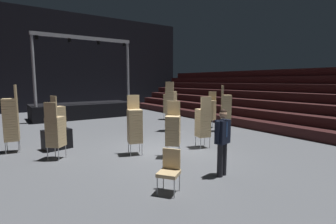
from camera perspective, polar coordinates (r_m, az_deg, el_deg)
The scene contains 17 objects.
ground_plane at distance 9.10m, azimuth -1.45°, elevation -8.82°, with size 22.00×30.00×0.10m, color #515459.
arena_end_wall at distance 22.91m, azimuth -22.59°, elevation 10.44°, with size 22.00×0.30×8.00m, color black.
bleacher_bank_right at distance 15.57m, azimuth 23.27°, elevation 3.31°, with size 5.25×24.00×3.15m.
stage_riser at distance 17.86m, azimuth -18.65°, elevation 0.73°, with size 6.27×2.59×5.14m.
man_with_tie at distance 6.61m, azimuth 12.18°, elevation -5.83°, with size 0.57×0.31×1.73m.
chair_stack_front_left at distance 8.61m, azimuth -23.96°, elevation -3.84°, with size 0.62×0.62×1.79m.
chair_stack_front_right at distance 13.44m, azimuth 9.59°, elevation 0.58°, with size 0.59×0.59×1.88m.
chair_stack_mid_left at distance 12.52m, azimuth 12.89°, elevation 0.80°, with size 0.62×0.62×2.22m.
chair_stack_mid_right at distance 8.42m, azimuth -7.49°, elevation -2.94°, with size 0.54×0.54×1.96m.
chair_stack_mid_centre at distance 15.94m, azimuth -0.09°, elevation 1.98°, with size 0.62×0.62×2.05m.
chair_stack_rear_left at distance 12.03m, azimuth -23.41°, elevation -0.87°, with size 0.57×0.57×1.79m.
chair_stack_rear_right at distance 9.31m, azimuth 7.87°, elevation -2.25°, with size 0.52×0.52×1.88m.
chair_stack_rear_centre at distance 12.28m, azimuth 0.69°, elevation 1.25°, with size 0.61×0.61×2.39m.
chair_stack_aisle_left at distance 10.08m, azimuth -31.80°, elevation -1.34°, with size 0.50×0.50×2.31m.
chair_stack_aisle_right at distance 8.06m, azimuth 1.12°, elevation -3.94°, with size 0.62×0.62×1.79m.
equipment_road_case at distance 9.98m, azimuth -23.67°, elevation -5.61°, with size 0.90×0.60×0.70m, color black.
loose_chair_near_man at distance 5.67m, azimuth 0.38°, elevation -12.56°, with size 0.62×0.62×0.95m.
Camera 1 is at (-4.72, -7.36, 2.44)m, focal length 27.13 mm.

